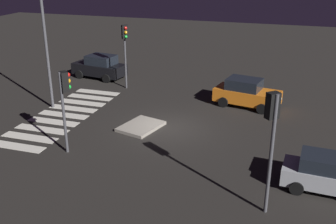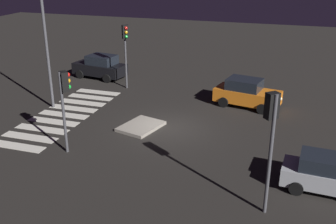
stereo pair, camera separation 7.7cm
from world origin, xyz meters
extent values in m
plane|color=black|center=(0.00, 0.00, 0.00)|extent=(80.00, 80.00, 0.00)
cube|color=gray|center=(0.41, -1.49, 0.09)|extent=(2.87, 2.43, 0.18)
cube|color=orange|center=(-5.00, 3.79, 0.71)|extent=(2.54, 4.39, 0.85)
cube|color=black|center=(-5.05, 3.54, 1.48)|extent=(1.99, 2.38, 0.68)
cylinder|color=black|center=(-5.61, 5.21, 0.33)|extent=(0.37, 0.70, 0.66)
cylinder|color=black|center=(-3.90, 4.88, 0.33)|extent=(0.37, 0.70, 0.66)
cylinder|color=black|center=(-6.10, 2.70, 0.33)|extent=(0.37, 0.70, 0.66)
cylinder|color=black|center=(-4.40, 2.37, 0.33)|extent=(0.37, 0.70, 0.66)
sphere|color=#F2EABF|center=(-5.09, 5.87, 0.71)|extent=(0.22, 0.22, 0.22)
sphere|color=#F2EABF|center=(-4.13, 5.68, 0.71)|extent=(0.22, 0.22, 0.22)
cube|color=#9EA0A5|center=(4.16, 8.25, 0.62)|extent=(1.80, 3.71, 0.74)
cube|color=black|center=(4.14, 8.03, 1.29)|extent=(1.54, 1.95, 0.60)
cylinder|color=black|center=(3.32, 7.19, 0.29)|extent=(0.25, 0.60, 0.58)
cylinder|color=black|center=(4.84, 7.08, 0.29)|extent=(0.25, 0.60, 0.58)
cube|color=black|center=(-8.01, -8.34, 0.73)|extent=(2.44, 4.44, 0.86)
cube|color=black|center=(-7.97, -8.09, 1.51)|extent=(1.96, 2.38, 0.70)
cylinder|color=black|center=(-7.34, -9.77, 0.34)|extent=(0.35, 0.71, 0.68)
cylinder|color=black|center=(-9.09, -9.49, 0.34)|extent=(0.35, 0.71, 0.68)
cylinder|color=black|center=(-6.93, -7.19, 0.34)|extent=(0.35, 0.71, 0.68)
cylinder|color=black|center=(-8.68, -6.91, 0.34)|extent=(0.35, 0.71, 0.68)
sphere|color=#F2EABF|center=(-7.84, -10.45, 0.73)|extent=(0.23, 0.23, 0.23)
sphere|color=#F2EABF|center=(-8.82, -10.30, 0.73)|extent=(0.23, 0.23, 0.23)
cylinder|color=#47474C|center=(6.45, 5.97, 2.39)|extent=(0.14, 0.14, 4.77)
cube|color=black|center=(6.31, 5.85, 4.29)|extent=(0.53, 0.54, 0.96)
sphere|color=red|center=(6.17, 5.72, 4.59)|extent=(0.22, 0.22, 0.22)
sphere|color=orange|center=(6.17, 5.72, 4.29)|extent=(0.22, 0.22, 0.22)
sphere|color=green|center=(6.17, 5.72, 3.99)|extent=(0.22, 0.22, 0.22)
cylinder|color=#47474C|center=(-6.19, -5.22, 2.33)|extent=(0.14, 0.14, 4.66)
cube|color=black|center=(-6.05, -5.11, 4.18)|extent=(0.53, 0.54, 0.96)
sphere|color=red|center=(-5.90, -4.98, 4.48)|extent=(0.22, 0.22, 0.22)
sphere|color=orange|center=(-5.90, -4.98, 4.18)|extent=(0.22, 0.22, 0.22)
sphere|color=green|center=(-5.90, -4.98, 3.88)|extent=(0.22, 0.22, 0.22)
cylinder|color=#47474C|center=(4.33, -3.91, 2.07)|extent=(0.14, 0.14, 4.13)
cube|color=black|center=(4.19, -3.79, 3.65)|extent=(0.53, 0.54, 0.96)
sphere|color=red|center=(4.05, -3.66, 3.95)|extent=(0.22, 0.22, 0.22)
sphere|color=orange|center=(4.05, -3.66, 3.65)|extent=(0.22, 0.22, 0.22)
sphere|color=green|center=(4.05, -3.66, 3.35)|extent=(0.22, 0.22, 0.22)
cylinder|color=#47474C|center=(-0.95, -8.14, 4.21)|extent=(0.18, 0.18, 8.42)
cube|color=silver|center=(-4.60, -6.78, 0.01)|extent=(0.70, 3.20, 0.02)
cube|color=silver|center=(-3.45, -6.78, 0.01)|extent=(0.70, 3.20, 0.02)
cube|color=silver|center=(-2.30, -6.78, 0.01)|extent=(0.70, 3.20, 0.02)
cube|color=silver|center=(-1.15, -6.78, 0.01)|extent=(0.70, 3.20, 0.02)
cube|color=silver|center=(0.00, -6.78, 0.01)|extent=(0.70, 3.20, 0.02)
cube|color=silver|center=(1.15, -6.78, 0.01)|extent=(0.70, 3.20, 0.02)
cube|color=silver|center=(2.30, -6.78, 0.01)|extent=(0.70, 3.20, 0.02)
cube|color=silver|center=(3.45, -6.78, 0.01)|extent=(0.70, 3.20, 0.02)
cube|color=silver|center=(4.60, -6.78, 0.01)|extent=(0.70, 3.20, 0.02)
camera|label=1|loc=(19.87, 6.33, 9.17)|focal=42.71mm
camera|label=2|loc=(19.84, 6.40, 9.17)|focal=42.71mm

